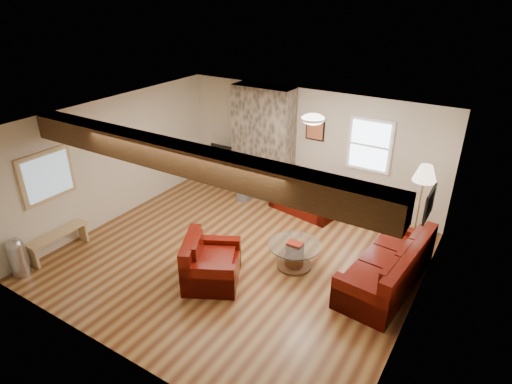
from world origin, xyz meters
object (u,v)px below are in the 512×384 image
Objects in this scene: sofa_three at (387,264)px; loveseat at (307,194)px; floor_lamp at (425,178)px; armchair_red at (212,260)px; television at (228,155)px; coffee_table at (294,255)px; tv_cabinet at (229,173)px.

sofa_three reaches higher than loveseat.
loveseat is 2.54m from floor_lamp.
loveseat is at bearing -32.16° from armchair_red.
sofa_three is at bearing -23.63° from television.
tv_cabinet is (-3.00, 2.28, 0.02)m from coffee_table.
floor_lamp is (1.59, 1.79, 1.16)m from coffee_table.
coffee_table is 0.56× the size of floor_lamp.
sofa_three is at bearing -27.12° from loveseat.
loveseat reaches higher than coffee_table.
armchair_red reaches higher than loveseat.
television is at bearing 142.70° from coffee_table.
loveseat is 2.12m from coffee_table.
tv_cabinet is at bearing 142.70° from coffee_table.
television is (0.00, 0.00, 0.49)m from tv_cabinet.
floor_lamp is at bearing -178.62° from sofa_three.
television is 4.66m from floor_lamp.
armchair_red is at bearing -58.79° from tv_cabinet.
sofa_three reaches higher than armchair_red.
television is at bearing -177.87° from loveseat.
floor_lamp is at bearing -6.19° from tv_cabinet.
coffee_table is at bearing -131.62° from floor_lamp.
floor_lamp reaches higher than loveseat.
sofa_three is 4.90m from television.
sofa_three is 1.29× the size of floor_lamp.
television is (-4.48, 1.96, 0.32)m from sofa_three.
floor_lamp is at bearing -69.62° from armchair_red.
television reaches higher than loveseat.
armchair_red is at bearing -55.06° from sofa_three.
coffee_table is 3.80m from television.
television reaches higher than coffee_table.
armchair_red is 1.02× the size of tv_cabinet.
sofa_three reaches higher than coffee_table.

